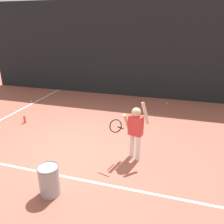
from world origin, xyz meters
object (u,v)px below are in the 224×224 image
(tennis_player, at_px, (135,129))
(tennis_ball_1, at_px, (167,103))
(water_bottle, at_px, (25,120))
(tennis_ball_4, at_px, (31,101))
(ball_hopper, at_px, (49,180))

(tennis_player, bearing_deg, tennis_ball_1, 97.90)
(water_bottle, bearing_deg, tennis_ball_4, 120.11)
(ball_hopper, relative_size, tennis_ball_4, 8.52)
(tennis_player, relative_size, ball_hopper, 2.40)
(water_bottle, height_order, tennis_ball_1, water_bottle)
(ball_hopper, height_order, tennis_ball_1, ball_hopper)
(tennis_ball_1, bearing_deg, tennis_player, -96.68)
(tennis_player, bearing_deg, water_bottle, 179.32)
(tennis_player, height_order, tennis_ball_1, tennis_player)
(water_bottle, xyz_separation_m, tennis_ball_4, (-1.03, 1.77, -0.08))
(tennis_player, bearing_deg, ball_hopper, -112.86)
(tennis_player, relative_size, tennis_ball_4, 20.46)
(water_bottle, distance_m, tennis_ball_1, 5.09)
(tennis_ball_4, bearing_deg, water_bottle, -59.89)
(tennis_ball_4, bearing_deg, tennis_ball_1, 14.18)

